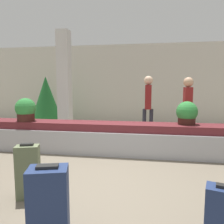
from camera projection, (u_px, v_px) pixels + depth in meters
ground_plane at (93, 187)px, 3.35m from camera, size 18.00×18.00×0.00m
back_wall at (128, 85)px, 8.83m from camera, size 18.00×0.06×3.20m
carousel at (112, 138)px, 5.07m from camera, size 8.22×0.75×0.70m
pillar at (65, 84)px, 6.68m from camera, size 0.36×0.36×3.20m
suitcase_2 at (49, 204)px, 2.17m from camera, size 0.44×0.36×0.77m
suitcase_4 at (28, 172)px, 2.98m from camera, size 0.35×0.27×0.77m
potted_plant_0 at (187, 113)px, 4.82m from camera, size 0.47×0.47×0.51m
potted_plant_1 at (26, 110)px, 5.24m from camera, size 0.48×0.48×0.56m
traveler_0 at (187, 105)px, 5.50m from camera, size 0.31×0.32×1.76m
traveler_1 at (148, 101)px, 6.32m from camera, size 0.31×0.32×1.83m
decorated_tree at (46, 100)px, 7.87m from camera, size 1.18×1.18×1.89m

